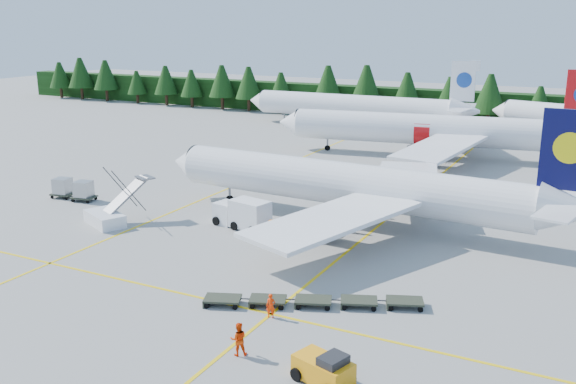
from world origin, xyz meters
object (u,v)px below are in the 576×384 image
at_px(airstairs, 108,215).
at_px(baggage_tug, 324,369).
at_px(service_truck, 242,213).
at_px(airliner_red, 418,130).
at_px(airliner_navy, 338,184).

distance_m(airstairs, baggage_tug, 33.41).
bearing_deg(service_truck, airliner_red, 93.84).
bearing_deg(airliner_navy, service_truck, -136.18).
height_order(service_truck, baggage_tug, service_truck).
xyz_separation_m(airliner_red, airstairs, (-17.04, -44.25, -2.89)).
height_order(airliner_red, airstairs, airliner_red).
xyz_separation_m(airliner_navy, airstairs, (-18.77, -11.00, -2.73)).
xyz_separation_m(airliner_navy, airliner_red, (-1.73, 33.25, 0.17)).
bearing_deg(service_truck, baggage_tug, -38.13).
distance_m(airliner_navy, airstairs, 21.93).
height_order(airliner_navy, baggage_tug, airliner_navy).
bearing_deg(airstairs, airliner_navy, 55.07).
xyz_separation_m(airstairs, baggage_tug, (29.39, -15.89, -0.06)).
xyz_separation_m(airstairs, service_truck, (11.73, 4.91, 0.47)).
relative_size(airliner_red, airstairs, 6.19).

